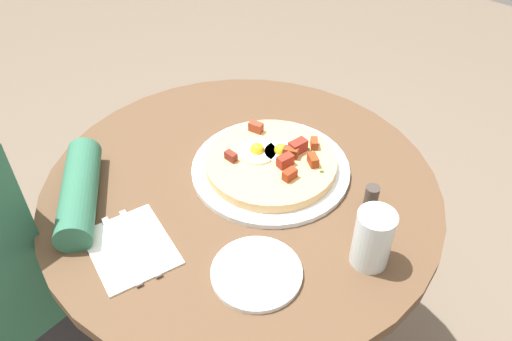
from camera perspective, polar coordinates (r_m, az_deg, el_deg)
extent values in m
cylinder|color=brown|center=(1.08, -1.66, -2.16)|extent=(0.83, 0.83, 0.03)
cylinder|color=#333338|center=(1.35, -1.36, -13.10)|extent=(0.10, 0.10, 0.68)
cylinder|color=#2D664C|center=(1.07, -19.10, -2.24)|extent=(0.24, 0.22, 0.07)
cylinder|color=white|center=(1.09, 1.64, 0.21)|extent=(0.34, 0.34, 0.01)
cylinder|color=#DEAD6E|center=(1.08, 1.65, 0.89)|extent=(0.28, 0.28, 0.02)
cylinder|color=white|center=(1.09, 0.12, 2.11)|extent=(0.08, 0.08, 0.01)
sphere|color=yellow|center=(1.08, 0.12, 2.36)|extent=(0.03, 0.03, 0.03)
cylinder|color=white|center=(1.09, 2.77, 2.05)|extent=(0.07, 0.07, 0.01)
sphere|color=yellow|center=(1.08, 2.78, 2.29)|extent=(0.03, 0.03, 0.03)
cube|color=maroon|center=(1.02, 3.78, -0.45)|extent=(0.02, 0.03, 0.02)
cube|color=maroon|center=(1.07, -2.82, 1.61)|extent=(0.03, 0.02, 0.02)
cube|color=brown|center=(1.11, 6.51, 3.04)|extent=(0.03, 0.03, 0.02)
cube|color=maroon|center=(1.09, 4.70, 2.69)|extent=(0.03, 0.04, 0.03)
cube|color=maroon|center=(1.06, 6.37, 1.17)|extent=(0.03, 0.03, 0.02)
cube|color=brown|center=(1.14, -0.01, 4.87)|extent=(0.03, 0.02, 0.02)
cube|color=maroon|center=(1.05, 3.28, 1.09)|extent=(0.03, 0.04, 0.02)
cube|color=brown|center=(1.08, 3.89, 2.02)|extent=(0.04, 0.03, 0.02)
cube|color=#387F2D|center=(1.10, 5.82, 2.40)|extent=(0.01, 0.01, 0.00)
cube|color=#387F2D|center=(1.05, 7.35, -0.08)|extent=(0.01, 0.01, 0.00)
cube|color=#387F2D|center=(1.08, -1.51, 1.69)|extent=(0.01, 0.01, 0.00)
cube|color=#387F2D|center=(1.10, 0.20, 2.76)|extent=(0.01, 0.01, 0.00)
cylinder|color=white|center=(0.91, 0.06, -11.35)|extent=(0.16, 0.16, 0.01)
cube|color=white|center=(0.97, -13.82, -8.32)|extent=(0.21, 0.19, 0.00)
cube|color=silver|center=(0.97, -12.87, -7.75)|extent=(0.17, 0.07, 0.00)
cube|color=silver|center=(0.97, -14.85, -8.54)|extent=(0.17, 0.07, 0.00)
cylinder|color=silver|center=(0.91, 12.97, -7.33)|extent=(0.07, 0.07, 0.12)
cylinder|color=white|center=(1.03, -18.88, -3.89)|extent=(0.03, 0.03, 0.06)
cylinder|color=#3F3833|center=(1.03, 12.74, -2.92)|extent=(0.03, 0.03, 0.05)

